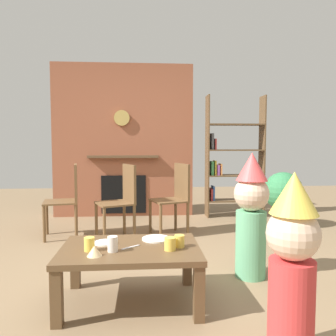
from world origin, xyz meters
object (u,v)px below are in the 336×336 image
at_px(paper_cup_near_right, 170,244).
at_px(child_with_cone_hat, 292,261).
at_px(child_in_pink, 251,212).
at_px(potted_plant_tall, 283,194).
at_px(dining_chair_middle, 122,197).
at_px(paper_plate_front, 106,243).
at_px(paper_cup_center, 179,241).
at_px(paper_plate_rear, 156,239).
at_px(coffee_table, 130,256).
at_px(birthday_cake_slice, 94,251).
at_px(bookshelf, 231,161).
at_px(paper_cup_far_left, 113,244).
at_px(dining_chair_left, 68,196).
at_px(dining_chair_right, 175,194).
at_px(paper_cup_near_left, 89,244).

xyz_separation_m(paper_cup_near_right, child_with_cone_hat, (0.60, -0.60, 0.08)).
distance_m(paper_cup_near_right, child_in_pink, 0.89).
height_order(child_in_pink, potted_plant_tall, child_in_pink).
bearing_deg(dining_chair_middle, paper_plate_front, 66.79).
height_order(paper_cup_center, paper_plate_rear, paper_cup_center).
bearing_deg(child_with_cone_hat, paper_plate_rear, -13.36).
height_order(coffee_table, paper_plate_front, paper_plate_front).
bearing_deg(birthday_cake_slice, bookshelf, 60.40).
bearing_deg(paper_plate_rear, dining_chair_middle, 103.34).
distance_m(bookshelf, child_in_pink, 2.49).
distance_m(paper_cup_near_right, dining_chair_middle, 1.81).
bearing_deg(paper_cup_far_left, paper_plate_rear, 40.88).
distance_m(child_with_cone_hat, dining_chair_left, 3.02).
xyz_separation_m(coffee_table, paper_cup_far_left, (-0.12, -0.09, 0.12)).
bearing_deg(birthday_cake_slice, coffee_table, 37.62).
bearing_deg(birthday_cake_slice, dining_chair_right, 69.87).
height_order(child_in_pink, dining_chair_middle, child_in_pink).
bearing_deg(paper_cup_center, child_with_cone_hat, -51.84).
xyz_separation_m(dining_chair_left, potted_plant_tall, (2.85, 0.28, -0.06)).
xyz_separation_m(paper_cup_far_left, paper_plate_front, (-0.07, 0.19, -0.05)).
distance_m(paper_cup_center, child_in_pink, 0.80).
height_order(bookshelf, dining_chair_middle, bookshelf).
height_order(paper_cup_near_right, dining_chair_middle, dining_chair_middle).
bearing_deg(paper_plate_rear, paper_plate_front, -168.79).
relative_size(paper_cup_far_left, child_with_cone_hat, 0.10).
bearing_deg(coffee_table, paper_cup_center, -4.41).
height_order(paper_cup_far_left, dining_chair_right, dining_chair_right).
bearing_deg(dining_chair_left, dining_chair_right, 169.47).
distance_m(coffee_table, paper_cup_near_right, 0.31).
relative_size(child_in_pink, potted_plant_tall, 1.41).
height_order(paper_cup_near_left, paper_cup_center, paper_cup_near_left).
height_order(paper_cup_near_right, paper_cup_center, paper_cup_near_right).
distance_m(coffee_table, paper_plate_front, 0.22).
bearing_deg(paper_cup_near_left, paper_cup_near_right, -2.62).
height_order(bookshelf, dining_chair_left, bookshelf).
distance_m(paper_cup_center, child_with_cone_hat, 0.86).
bearing_deg(dining_chair_left, coffee_table, 103.90).
xyz_separation_m(paper_cup_near_left, child_with_cone_hat, (1.16, -0.63, 0.07)).
xyz_separation_m(paper_cup_center, paper_cup_far_left, (-0.47, -0.07, 0.01)).
bearing_deg(potted_plant_tall, paper_cup_near_right, -128.68).
distance_m(coffee_table, paper_plate_rear, 0.27).
height_order(paper_cup_near_left, child_in_pink, child_in_pink).
distance_m(dining_chair_left, dining_chair_middle, 0.68).
xyz_separation_m(coffee_table, dining_chair_middle, (-0.16, 1.66, 0.16)).
relative_size(paper_plate_rear, potted_plant_tall, 0.28).
height_order(coffee_table, dining_chair_right, dining_chair_right).
xyz_separation_m(paper_cup_center, birthday_cake_slice, (-0.58, -0.15, -0.01)).
bearing_deg(dining_chair_middle, potted_plant_tall, 168.56).
distance_m(paper_cup_near_right, dining_chair_left, 2.19).
distance_m(dining_chair_right, potted_plant_tall, 1.55).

